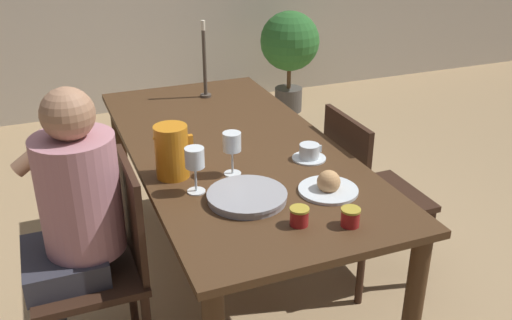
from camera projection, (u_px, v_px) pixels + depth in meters
ground_plane at (235, 288)px, 2.83m from camera, size 20.00×20.00×0.00m
dining_table at (233, 167)px, 2.54m from camera, size 0.87×1.85×0.77m
chair_person_side at (104, 262)px, 2.21m from camera, size 0.42×0.42×0.88m
chair_opposite at (366, 193)px, 2.72m from camera, size 0.42×0.42×0.88m
person_seated at (73, 213)px, 2.11m from camera, size 0.39×0.41×1.18m
red_pitcher at (172, 151)px, 2.18m from camera, size 0.15×0.13×0.21m
wine_glass_water at (232, 144)px, 2.19m from camera, size 0.07×0.07×0.18m
wine_glass_juice at (195, 160)px, 2.06m from camera, size 0.07×0.07×0.18m
teacup_near_person at (309, 153)px, 2.36m from camera, size 0.14×0.14×0.07m
serving_tray at (247, 197)px, 2.05m from camera, size 0.29×0.29×0.03m
bread_plate at (328, 186)px, 2.10m from camera, size 0.22×0.22×0.09m
jam_jar_amber at (350, 216)px, 1.88m from camera, size 0.07×0.07×0.06m
jam_jar_red at (299, 216)px, 1.89m from camera, size 0.07×0.07×0.06m
candlestick_tall at (205, 67)px, 3.02m from camera, size 0.06×0.06×0.41m
potted_plant at (290, 46)px, 4.87m from camera, size 0.51×0.51×0.88m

